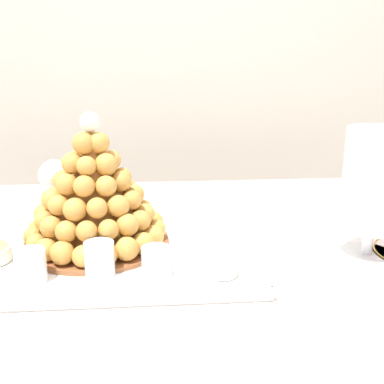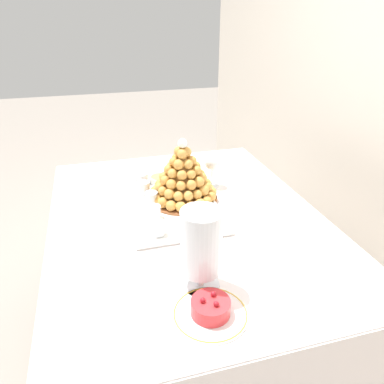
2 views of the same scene
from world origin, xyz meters
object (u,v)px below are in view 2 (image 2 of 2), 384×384
at_px(dessert_cup_left, 141,179).
at_px(dessert_cup_centre, 152,200).
at_px(serving_tray, 169,204).
at_px(macaron_goblet, 201,244).
at_px(croquembouche, 183,177).
at_px(dessert_cup_mid_left, 144,189).
at_px(creme_brulee_ramekin, 160,179).
at_px(wine_glass, 212,164).
at_px(dessert_cup_mid_right, 154,212).
at_px(dessert_cup_right, 157,228).
at_px(fruit_tart_plate, 210,310).

height_order(dessert_cup_left, dessert_cup_centre, dessert_cup_centre).
bearing_deg(serving_tray, macaron_goblet, -1.95).
height_order(croquembouche, dessert_cup_centre, croquembouche).
height_order(dessert_cup_mid_left, macaron_goblet, macaron_goblet).
distance_m(dessert_cup_mid_left, creme_brulee_ramekin, 0.13).
distance_m(dessert_cup_centre, macaron_goblet, 0.50).
xyz_separation_m(macaron_goblet, wine_glass, (-0.61, 0.23, -0.04)).
xyz_separation_m(croquembouche, macaron_goblet, (0.50, -0.08, 0.04)).
bearing_deg(dessert_cup_mid_right, croquembouche, 129.11).
bearing_deg(dessert_cup_mid_left, creme_brulee_ramekin, 139.30).
bearing_deg(serving_tray, dessert_cup_left, -159.34).
xyz_separation_m(croquembouche, dessert_cup_right, (0.22, -0.15, -0.07)).
bearing_deg(dessert_cup_right, dessert_cup_mid_right, 175.14).
xyz_separation_m(croquembouche, dessert_cup_centre, (0.02, -0.13, -0.07)).
distance_m(dessert_cup_mid_left, dessert_cup_mid_right, 0.20).
height_order(croquembouche, dessert_cup_mid_left, croquembouche).
bearing_deg(macaron_goblet, creme_brulee_ramekin, 178.24).
height_order(macaron_goblet, fruit_tart_plate, macaron_goblet).
xyz_separation_m(dessert_cup_mid_left, macaron_goblet, (0.59, 0.07, 0.11)).
height_order(serving_tray, fruit_tart_plate, fruit_tart_plate).
relative_size(dessert_cup_left, dessert_cup_centre, 1.07).
relative_size(serving_tray, wine_glass, 3.83).
bearing_deg(wine_glass, creme_brulee_ramekin, -112.15).
height_order(macaron_goblet, wine_glass, macaron_goblet).
bearing_deg(dessert_cup_mid_right, creme_brulee_ramekin, 164.97).
relative_size(croquembouche, macaron_goblet, 1.15).
height_order(serving_tray, creme_brulee_ramekin, creme_brulee_ramekin).
xyz_separation_m(dessert_cup_left, fruit_tart_plate, (0.80, 0.05, -0.01)).
bearing_deg(macaron_goblet, wine_glass, 158.86).
height_order(creme_brulee_ramekin, wine_glass, wine_glass).
bearing_deg(dessert_cup_centre, fruit_tart_plate, 4.34).
xyz_separation_m(dessert_cup_centre, macaron_goblet, (0.48, 0.05, 0.11)).
relative_size(serving_tray, croquembouche, 1.98).
height_order(dessert_cup_left, dessert_cup_right, dessert_cup_left).
height_order(dessert_cup_mid_right, wine_glass, wine_glass).
height_order(dessert_cup_left, wine_glass, wine_glass).
distance_m(croquembouche, dessert_cup_centre, 0.15).
height_order(creme_brulee_ramekin, fruit_tart_plate, fruit_tart_plate).
bearing_deg(dessert_cup_mid_right, wine_glass, 126.32).
xyz_separation_m(dessert_cup_centre, fruit_tart_plate, (0.59, 0.05, -0.02)).
bearing_deg(macaron_goblet, dessert_cup_mid_left, -173.61).
distance_m(croquembouche, wine_glass, 0.19).
xyz_separation_m(dessert_cup_left, macaron_goblet, (0.69, 0.06, 0.11)).
bearing_deg(dessert_cup_mid_left, croquembouche, 58.40).
height_order(croquembouche, dessert_cup_left, croquembouche).
xyz_separation_m(macaron_goblet, fruit_tart_plate, (0.11, -0.01, -0.13)).
bearing_deg(dessert_cup_mid_left, macaron_goblet, 6.39).
relative_size(dessert_cup_mid_left, fruit_tart_plate, 0.27).
xyz_separation_m(croquembouche, dessert_cup_mid_right, (0.11, -0.14, -0.07)).
relative_size(serving_tray, dessert_cup_left, 8.85).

